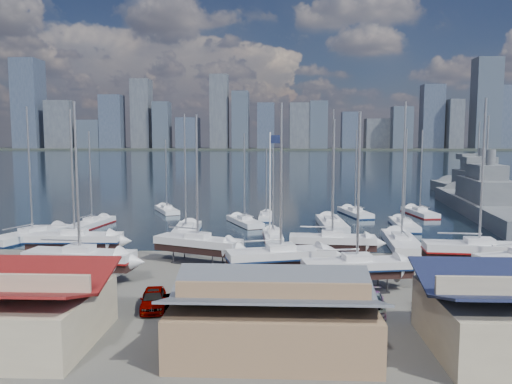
{
  "coord_description": "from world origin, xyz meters",
  "views": [
    {
      "loc": [
        0.31,
        -55.17,
        12.61
      ],
      "look_at": [
        -2.54,
        8.0,
        5.97
      ],
      "focal_mm": 35.0,
      "sensor_mm": 36.0,
      "label": 1
    }
  ],
  "objects_px": {
    "car_a": "(153,299)",
    "flagpole": "(271,191)",
    "sailboat_cradle_0": "(75,240)",
    "naval_ship_east": "(484,205)",
    "naval_ship_west": "(476,192)"
  },
  "relations": [
    {
      "from": "naval_ship_west",
      "to": "flagpole",
      "type": "relative_size",
      "value": 3.28
    },
    {
      "from": "sailboat_cradle_0",
      "to": "naval_ship_east",
      "type": "relative_size",
      "value": 0.34
    },
    {
      "from": "car_a",
      "to": "flagpole",
      "type": "xyz_separation_m",
      "value": [
        8.59,
        11.47,
        6.98
      ]
    },
    {
      "from": "naval_ship_west",
      "to": "naval_ship_east",
      "type": "bearing_deg",
      "value": 162.6
    },
    {
      "from": "naval_ship_east",
      "to": "flagpole",
      "type": "distance_m",
      "value": 51.84
    },
    {
      "from": "naval_ship_west",
      "to": "car_a",
      "type": "relative_size",
      "value": 9.57
    },
    {
      "from": "naval_ship_west",
      "to": "sailboat_cradle_0",
      "type": "bearing_deg",
      "value": 132.4
    },
    {
      "from": "naval_ship_west",
      "to": "flagpole",
      "type": "bearing_deg",
      "value": 145.31
    },
    {
      "from": "naval_ship_east",
      "to": "naval_ship_west",
      "type": "height_order",
      "value": "naval_ship_east"
    },
    {
      "from": "sailboat_cradle_0",
      "to": "flagpole",
      "type": "distance_m",
      "value": 21.79
    },
    {
      "from": "sailboat_cradle_0",
      "to": "car_a",
      "type": "relative_size",
      "value": 3.45
    },
    {
      "from": "car_a",
      "to": "naval_ship_east",
      "type": "bearing_deg",
      "value": 37.54
    },
    {
      "from": "naval_ship_east",
      "to": "flagpole",
      "type": "bearing_deg",
      "value": 143.28
    },
    {
      "from": "sailboat_cradle_0",
      "to": "car_a",
      "type": "distance_m",
      "value": 19.38
    },
    {
      "from": "sailboat_cradle_0",
      "to": "flagpole",
      "type": "relative_size",
      "value": 1.18
    }
  ]
}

